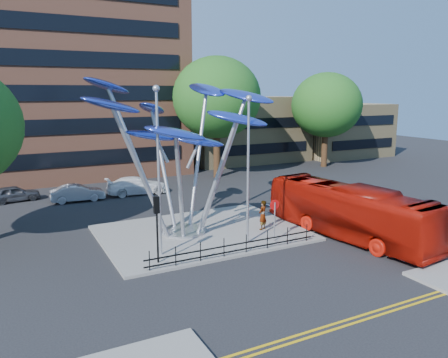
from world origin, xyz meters
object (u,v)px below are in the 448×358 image
street_lamp_right (248,157)px  red_bus (349,211)px  parked_car_left (14,194)px  parked_car_right (137,186)px  leaf_sculpture (179,122)px  no_entry_sign_island (275,213)px  pedestrian (263,215)px  tree_far (326,105)px  parked_car_mid (78,193)px  traffic_light_island (157,215)px  street_lamp_left (158,157)px  tree_right (217,98)px

street_lamp_right → red_bus: 7.20m
parked_car_left → parked_car_right: 9.65m
leaf_sculpture → no_entry_sign_island: 7.71m
leaf_sculpture → pedestrian: size_ratio=6.85×
red_bus → tree_far: bearing=46.6°
no_entry_sign_island → red_bus: red_bus is taller
parked_car_mid → parked_car_right: 4.96m
traffic_light_island → no_entry_sign_island: (7.00, 0.02, -0.80)m
street_lamp_left → traffic_light_island: street_lamp_left is taller
street_lamp_right → pedestrian: street_lamp_right is taller
traffic_light_island → parked_car_left: traffic_light_island is taller
tree_right → no_entry_sign_island: (-6.00, -19.48, -6.22)m
red_bus → traffic_light_island: bearing=168.2°
leaf_sculpture → tree_far: bearing=32.5°
street_lamp_right → no_entry_sign_island: 3.64m
traffic_light_island → parked_car_right: traffic_light_island is taller
tree_right → traffic_light_island: 24.06m
red_bus → parked_car_mid: (-13.02, 16.55, -0.92)m
street_lamp_left → no_entry_sign_island: size_ratio=3.59×
tree_far → red_bus: size_ratio=0.94×
leaf_sculpture → street_lamp_right: size_ratio=1.53×
pedestrian → parked_car_mid: 16.09m
tree_far → parked_car_left: size_ratio=2.86×
no_entry_sign_island → parked_car_right: 16.21m
tree_far → street_lamp_left: (-26.50, -18.50, -1.75)m
tree_far → traffic_light_island: 33.61m
tree_right → red_bus: (-1.40, -20.55, -6.44)m
traffic_light_island → street_lamp_left: bearing=63.4°
tree_far → parked_car_mid: bearing=-172.0°
parked_car_left → pedestrian: bearing=-148.6°
street_lamp_left → street_lamp_right: bearing=-5.7°
street_lamp_left → pedestrian: street_lamp_left is taller
pedestrian → parked_car_right: bearing=-101.7°
leaf_sculpture → parked_car_mid: size_ratio=3.08×
pedestrian → parked_car_left: (-13.49, 15.59, -0.43)m
parked_car_right → traffic_light_island: bearing=171.0°
no_entry_sign_island → traffic_light_island: bearing=-179.9°
red_bus → parked_car_mid: red_bus is taller
tree_far → pedestrian: bearing=-138.3°
no_entry_sign_island → parked_car_right: bearing=102.4°
street_lamp_right → no_entry_sign_island: bearing=-17.9°
tree_far → no_entry_sign_island: (-20.00, -19.48, -5.29)m
tree_right → parked_car_left: bearing=-174.7°
red_bus → pedestrian: red_bus is taller
street_lamp_left → tree_far: bearing=34.9°
tree_far → street_lamp_right: (-21.50, -19.00, -2.01)m
tree_right → tree_far: size_ratio=1.12×
tree_far → parked_car_mid: size_ratio=2.62×
tree_right → tree_far: tree_right is taller
red_bus → street_lamp_right: bearing=159.1°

